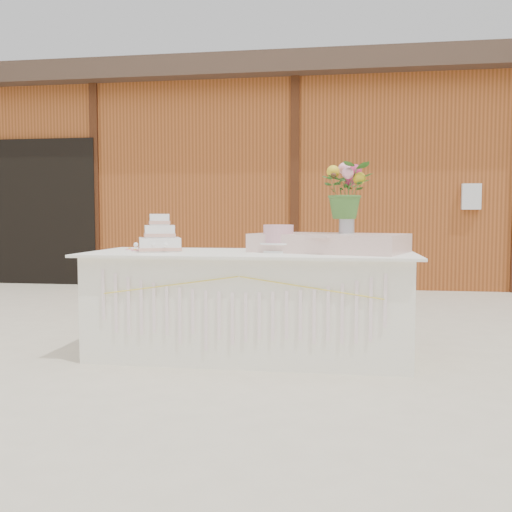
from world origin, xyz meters
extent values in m
plane|color=beige|center=(0.00, 0.00, 0.00)|extent=(80.00, 80.00, 0.00)
cube|color=#9B4C20|center=(0.00, 6.00, 1.50)|extent=(12.00, 4.00, 3.00)
cube|color=#3D2C22|center=(0.00, 6.00, 3.15)|extent=(12.60, 4.60, 0.30)
cube|color=black|center=(-4.20, 3.98, 1.10)|extent=(2.40, 0.08, 2.20)
cube|color=white|center=(0.00, 0.00, 0.38)|extent=(2.28, 0.88, 0.75)
cube|color=white|center=(0.00, 0.00, 0.76)|extent=(2.40, 1.00, 0.02)
cube|color=white|center=(-0.69, -0.01, 0.82)|extent=(0.39, 0.39, 0.10)
cube|color=#DFA18D|center=(-0.69, -0.01, 0.79)|extent=(0.40, 0.40, 0.02)
cube|color=white|center=(-0.69, -0.01, 0.92)|extent=(0.28, 0.28, 0.09)
cube|color=#DFA18D|center=(-0.69, -0.01, 0.89)|extent=(0.29, 0.29, 0.02)
cube|color=white|center=(-0.69, -0.01, 1.01)|extent=(0.18, 0.18, 0.08)
cube|color=#DFA18D|center=(-0.69, -0.01, 0.99)|extent=(0.20, 0.20, 0.02)
cylinder|color=white|center=(0.21, -0.01, 0.78)|extent=(0.24, 0.24, 0.01)
cylinder|color=white|center=(0.21, -0.01, 0.81)|extent=(0.07, 0.07, 0.04)
cylinder|color=white|center=(0.21, -0.01, 0.84)|extent=(0.28, 0.28, 0.01)
cylinder|color=#DEA0AC|center=(0.21, -0.01, 0.91)|extent=(0.22, 0.22, 0.13)
cube|color=beige|center=(0.58, 0.10, 0.84)|extent=(1.22, 0.93, 0.14)
cylinder|color=silver|center=(0.71, 0.17, 0.98)|extent=(0.12, 0.12, 0.16)
imported|color=#3E6F2C|center=(0.71, 0.17, 1.27)|extent=(0.39, 0.34, 0.42)
camera|label=1|loc=(0.67, -4.14, 1.03)|focal=40.00mm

